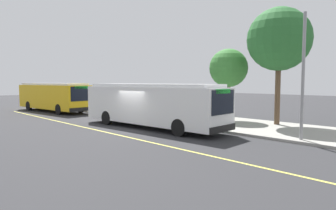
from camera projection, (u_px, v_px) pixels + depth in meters
name	position (u px, v px, depth m)	size (l,w,h in m)	color
ground_plane	(135.00, 129.00, 19.83)	(120.00, 120.00, 0.00)	#2B2B2D
sidewalk_curb	(195.00, 120.00, 23.93)	(44.00, 6.40, 0.15)	gray
lane_stripe_center	(107.00, 132.00, 18.32)	(36.00, 0.14, 0.01)	#E0D64C
transit_bus_main	(151.00, 104.00, 20.08)	(11.44, 3.31, 2.95)	white
transit_bus_second	(53.00, 96.00, 31.13)	(10.54, 3.58, 2.95)	gold
bus_shelter	(175.00, 96.00, 24.69)	(2.90, 1.60, 2.48)	#333338
waiting_bench	(177.00, 112.00, 24.36)	(1.60, 0.48, 0.95)	brown
route_sign_post	(179.00, 97.00, 21.76)	(0.44, 0.08, 2.80)	#333338
pedestrian_commuter	(198.00, 109.00, 21.61)	(0.24, 0.40, 1.69)	#282D47
street_tree_near_shelter	(279.00, 40.00, 20.34)	(4.29, 4.29, 7.98)	brown
street_tree_upstreet	(228.00, 68.00, 23.05)	(2.95, 2.95, 5.48)	brown
utility_pole	(303.00, 77.00, 15.04)	(0.16, 0.16, 6.40)	gray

